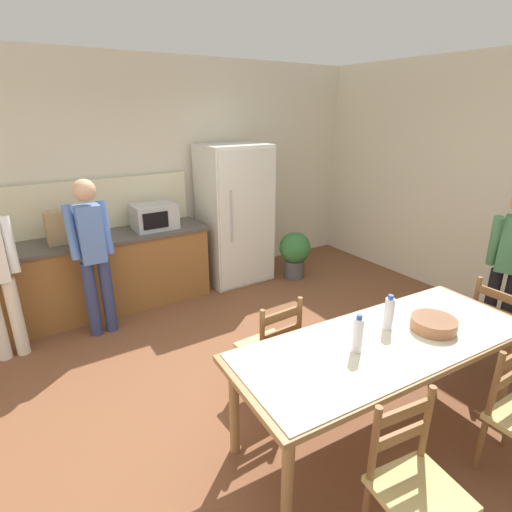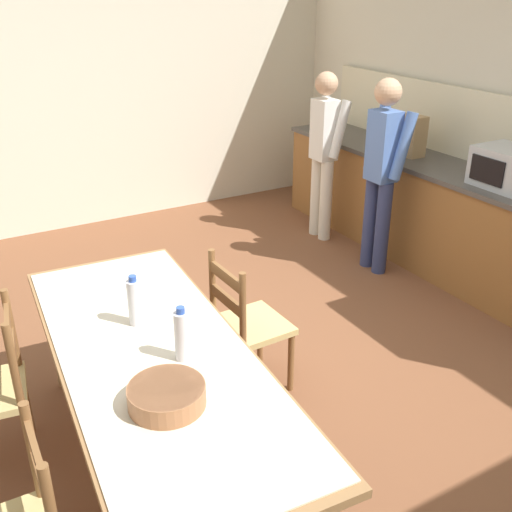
{
  "view_description": "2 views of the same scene",
  "coord_description": "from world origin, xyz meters",
  "px_view_note": "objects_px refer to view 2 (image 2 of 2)",
  "views": [
    {
      "loc": [
        -1.53,
        -2.39,
        2.27
      ],
      "look_at": [
        0.07,
        0.09,
        1.18
      ],
      "focal_mm": 28.0,
      "sensor_mm": 36.0,
      "label": 1
    },
    {
      "loc": [
        2.81,
        -1.62,
        2.35
      ],
      "look_at": [
        0.12,
        -0.08,
        0.92
      ],
      "focal_mm": 42.0,
      "sensor_mm": 36.0,
      "label": 2
    }
  ],
  "objects_px": {
    "dining_table": "(155,365)",
    "bottle_near_centre": "(135,302)",
    "bottle_off_centre": "(182,335)",
    "chair_side_far_left": "(247,326)",
    "paper_bag": "(411,136)",
    "serving_bowl": "(167,394)",
    "person_at_sink": "(324,148)",
    "person_at_counter": "(382,167)",
    "microwave": "(510,169)"
  },
  "relations": [
    {
      "from": "dining_table",
      "to": "bottle_off_centre",
      "type": "distance_m",
      "value": 0.25
    },
    {
      "from": "serving_bowl",
      "to": "chair_side_far_left",
      "type": "xyz_separation_m",
      "value": [
        -0.85,
        0.84,
        -0.38
      ]
    },
    {
      "from": "paper_bag",
      "to": "person_at_counter",
      "type": "relative_size",
      "value": 0.22
    },
    {
      "from": "person_at_sink",
      "to": "person_at_counter",
      "type": "relative_size",
      "value": 0.97
    },
    {
      "from": "paper_bag",
      "to": "chair_side_far_left",
      "type": "distance_m",
      "value": 2.68
    },
    {
      "from": "dining_table",
      "to": "microwave",
      "type": "bearing_deg",
      "value": 100.34
    },
    {
      "from": "microwave",
      "to": "bottle_off_centre",
      "type": "distance_m",
      "value": 3.06
    },
    {
      "from": "bottle_off_centre",
      "to": "person_at_sink",
      "type": "height_order",
      "value": "person_at_sink"
    },
    {
      "from": "dining_table",
      "to": "chair_side_far_left",
      "type": "height_order",
      "value": "chair_side_far_left"
    },
    {
      "from": "microwave",
      "to": "paper_bag",
      "type": "xyz_separation_m",
      "value": [
        -1.06,
        -0.01,
        0.03
      ]
    },
    {
      "from": "person_at_sink",
      "to": "person_at_counter",
      "type": "xyz_separation_m",
      "value": [
        0.85,
        -0.02,
        0.03
      ]
    },
    {
      "from": "paper_bag",
      "to": "chair_side_far_left",
      "type": "bearing_deg",
      "value": -63.35
    },
    {
      "from": "chair_side_far_left",
      "to": "bottle_near_centre",
      "type": "bearing_deg",
      "value": 101.61
    },
    {
      "from": "dining_table",
      "to": "bottle_near_centre",
      "type": "relative_size",
      "value": 8.54
    },
    {
      "from": "serving_bowl",
      "to": "chair_side_far_left",
      "type": "height_order",
      "value": "chair_side_far_left"
    },
    {
      "from": "serving_bowl",
      "to": "bottle_off_centre",
      "type": "bearing_deg",
      "value": 145.23
    },
    {
      "from": "paper_bag",
      "to": "serving_bowl",
      "type": "relative_size",
      "value": 1.12
    },
    {
      "from": "microwave",
      "to": "bottle_off_centre",
      "type": "height_order",
      "value": "microwave"
    },
    {
      "from": "dining_table",
      "to": "serving_bowl",
      "type": "bearing_deg",
      "value": -12.78
    },
    {
      "from": "bottle_near_centre",
      "to": "chair_side_far_left",
      "type": "bearing_deg",
      "value": 103.58
    },
    {
      "from": "paper_bag",
      "to": "microwave",
      "type": "bearing_deg",
      "value": 0.41
    },
    {
      "from": "serving_bowl",
      "to": "paper_bag",
      "type": "bearing_deg",
      "value": 122.51
    },
    {
      "from": "person_at_counter",
      "to": "bottle_near_centre",
      "type": "bearing_deg",
      "value": -156.35
    },
    {
      "from": "dining_table",
      "to": "serving_bowl",
      "type": "relative_size",
      "value": 7.2
    },
    {
      "from": "paper_bag",
      "to": "serving_bowl",
      "type": "distance_m",
      "value": 3.76
    },
    {
      "from": "bottle_off_centre",
      "to": "chair_side_far_left",
      "type": "bearing_deg",
      "value": 131.63
    },
    {
      "from": "paper_bag",
      "to": "bottle_off_centre",
      "type": "height_order",
      "value": "paper_bag"
    },
    {
      "from": "microwave",
      "to": "bottle_near_centre",
      "type": "distance_m",
      "value": 3.08
    },
    {
      "from": "serving_bowl",
      "to": "person_at_sink",
      "type": "bearing_deg",
      "value": 134.64
    },
    {
      "from": "bottle_near_centre",
      "to": "chair_side_far_left",
      "type": "relative_size",
      "value": 0.3
    },
    {
      "from": "bottle_off_centre",
      "to": "dining_table",
      "type": "bearing_deg",
      "value": -140.14
    },
    {
      "from": "microwave",
      "to": "paper_bag",
      "type": "distance_m",
      "value": 1.06
    },
    {
      "from": "dining_table",
      "to": "person_at_counter",
      "type": "xyz_separation_m",
      "value": [
        -1.39,
        2.56,
        0.24
      ]
    },
    {
      "from": "bottle_off_centre",
      "to": "chair_side_far_left",
      "type": "relative_size",
      "value": 0.3
    },
    {
      "from": "bottle_off_centre",
      "to": "serving_bowl",
      "type": "height_order",
      "value": "bottle_off_centre"
    },
    {
      "from": "person_at_sink",
      "to": "person_at_counter",
      "type": "height_order",
      "value": "person_at_counter"
    },
    {
      "from": "chair_side_far_left",
      "to": "dining_table",
      "type": "bearing_deg",
      "value": 119.48
    },
    {
      "from": "serving_bowl",
      "to": "person_at_counter",
      "type": "relative_size",
      "value": 0.19
    },
    {
      "from": "bottle_near_centre",
      "to": "bottle_off_centre",
      "type": "relative_size",
      "value": 1.0
    },
    {
      "from": "bottle_near_centre",
      "to": "serving_bowl",
      "type": "distance_m",
      "value": 0.68
    },
    {
      "from": "paper_bag",
      "to": "dining_table",
      "type": "relative_size",
      "value": 0.16
    },
    {
      "from": "serving_bowl",
      "to": "person_at_counter",
      "type": "bearing_deg",
      "value": 123.98
    },
    {
      "from": "microwave",
      "to": "serving_bowl",
      "type": "xyz_separation_m",
      "value": [
        0.95,
        -3.17,
        -0.24
      ]
    },
    {
      "from": "serving_bowl",
      "to": "bottle_near_centre",
      "type": "bearing_deg",
      "value": 171.03
    },
    {
      "from": "paper_bag",
      "to": "chair_side_far_left",
      "type": "relative_size",
      "value": 0.4
    },
    {
      "from": "bottle_off_centre",
      "to": "chair_side_far_left",
      "type": "height_order",
      "value": "bottle_off_centre"
    },
    {
      "from": "paper_bag",
      "to": "person_at_counter",
      "type": "distance_m",
      "value": 0.58
    },
    {
      "from": "dining_table",
      "to": "chair_side_far_left",
      "type": "bearing_deg",
      "value": 121.45
    },
    {
      "from": "paper_bag",
      "to": "bottle_near_centre",
      "type": "xyz_separation_m",
      "value": [
        1.34,
        -3.05,
        -0.19
      ]
    },
    {
      "from": "dining_table",
      "to": "bottle_off_centre",
      "type": "height_order",
      "value": "bottle_off_centre"
    }
  ]
}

